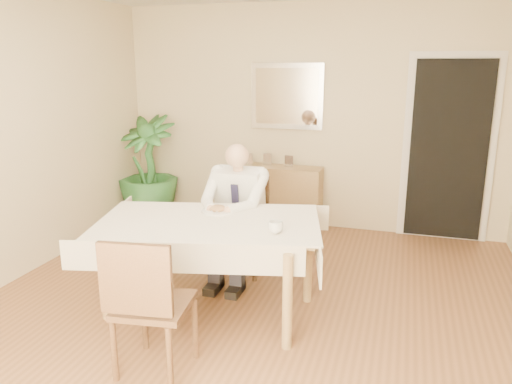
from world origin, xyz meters
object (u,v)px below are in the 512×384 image
(chair_far, at_px, (244,218))
(potted_palm, at_px, (148,169))
(chair_near, at_px, (147,300))
(seated_man, at_px, (234,208))
(sideboard, at_px, (282,197))
(coffee_mug, at_px, (276,227))
(dining_table, at_px, (209,231))

(chair_far, relative_size, potted_palm, 0.69)
(chair_near, xyz_separation_m, seated_man, (0.03, 1.53, 0.16))
(sideboard, bearing_deg, potted_palm, -172.85)
(chair_far, distance_m, chair_near, 1.82)
(chair_far, height_order, coffee_mug, chair_far)
(chair_far, bearing_deg, coffee_mug, -57.53)
(chair_far, distance_m, sideboard, 1.32)
(dining_table, height_order, chair_far, chair_far)
(chair_far, bearing_deg, dining_table, -87.04)
(coffee_mug, bearing_deg, potted_palm, 135.92)
(dining_table, relative_size, seated_man, 1.56)
(dining_table, distance_m, chair_far, 0.90)
(dining_table, relative_size, potted_palm, 1.48)
(chair_far, relative_size, seated_man, 0.72)
(potted_palm, bearing_deg, coffee_mug, -44.08)
(coffee_mug, bearing_deg, sideboard, 102.64)
(potted_palm, bearing_deg, chair_far, -34.68)
(chair_near, xyz_separation_m, coffee_mug, (0.60, 0.81, 0.26))
(sideboard, bearing_deg, chair_far, -91.15)
(seated_man, bearing_deg, potted_palm, 139.04)
(dining_table, xyz_separation_m, seated_man, (0.00, 0.59, 0.02))
(seated_man, bearing_deg, coffee_mug, -51.52)
(sideboard, bearing_deg, seated_man, -90.78)
(seated_man, bearing_deg, sideboard, 88.33)
(seated_man, distance_m, potted_palm, 2.17)
(coffee_mug, height_order, potted_palm, potted_palm)
(chair_near, height_order, sideboard, chair_near)
(dining_table, distance_m, sideboard, 2.22)
(dining_table, xyz_separation_m, potted_palm, (-1.64, 2.01, -0.01))
(coffee_mug, xyz_separation_m, sideboard, (-0.52, 2.32, -0.43))
(chair_far, height_order, potted_palm, potted_palm)
(dining_table, xyz_separation_m, chair_far, (-0.00, 0.88, -0.16))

